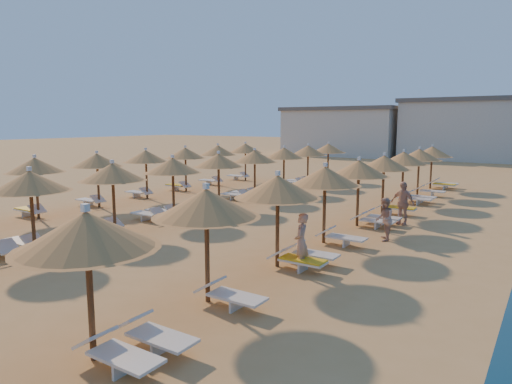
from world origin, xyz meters
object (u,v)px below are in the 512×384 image
Objects in this scene: parasol_row_west at (173,167)px; beachgoer_b at (384,219)px; parasol_row_east at (325,177)px; beachgoer_c at (402,203)px; beachgoer_a at (301,242)px.

parasol_row_west is 9.60m from beachgoer_b.
parasol_row_east is 1.00× the size of parasol_row_west.
beachgoer_c reaches higher than beachgoer_a.
beachgoer_c reaches higher than beachgoer_b.
beachgoer_a is (0.79, -3.31, -1.58)m from parasol_row_east.
beachgoer_b is (1.75, 1.56, -1.63)m from parasol_row_east.
beachgoer_a is (-0.97, -4.88, 0.06)m from beachgoer_b.
beachgoer_c is at bearing 164.97° from beachgoer_b.
parasol_row_west is (-7.58, 0.00, 0.00)m from parasol_row_east.
parasol_row_west is 22.28× the size of beachgoer_b.
parasol_row_east is 19.22× the size of beachgoer_c.
beachgoer_c is (-0.22, 3.19, 0.13)m from beachgoer_b.
beachgoer_b is at bearing 9.50° from parasol_row_west.
parasol_row_east is 22.28× the size of beachgoer_b.
beachgoer_a is at bearing -76.61° from parasol_row_east.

